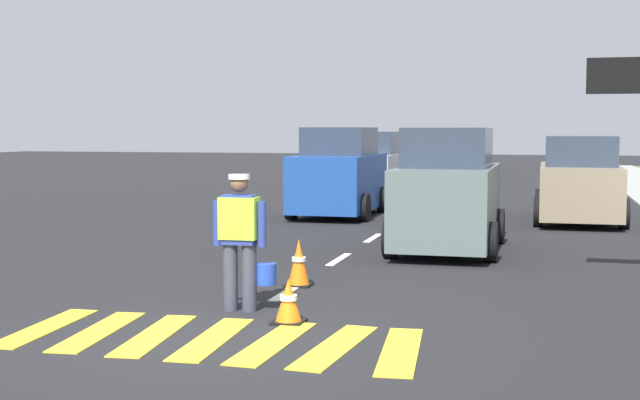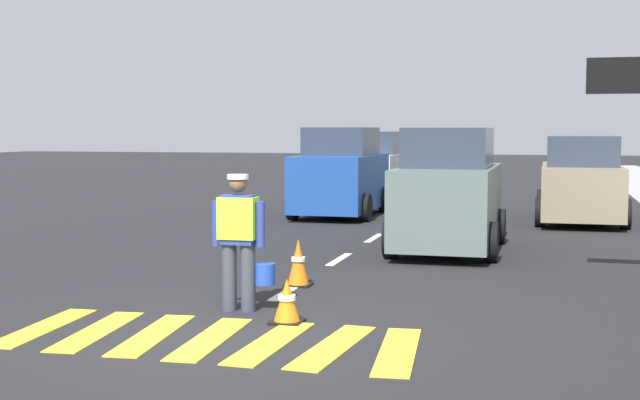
# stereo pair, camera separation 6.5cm
# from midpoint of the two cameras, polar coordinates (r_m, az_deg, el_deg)

# --- Properties ---
(ground_plane) EXTENTS (96.00, 96.00, 0.00)m
(ground_plane) POSITION_cam_midpoint_polar(r_m,az_deg,el_deg) (29.69, 8.34, 0.37)
(ground_plane) COLOR black
(crosswalk_stripes) EXTENTS (4.50, 1.93, 0.01)m
(crosswalk_stripes) POSITION_cam_midpoint_polar(r_m,az_deg,el_deg) (9.28, -7.03, -9.07)
(crosswalk_stripes) COLOR yellow
(crosswalk_stripes) RESTS_ON ground
(lane_center_line) EXTENTS (0.14, 46.40, 0.01)m
(lane_center_line) POSITION_cam_midpoint_polar(r_m,az_deg,el_deg) (33.86, 9.16, 0.89)
(lane_center_line) COLOR silver
(lane_center_line) RESTS_ON ground
(road_worker) EXTENTS (0.76, 0.39, 1.67)m
(road_worker) POSITION_cam_midpoint_polar(r_m,az_deg,el_deg) (10.50, -5.11, -2.32)
(road_worker) COLOR #383D4C
(road_worker) RESTS_ON ground
(traffic_cone_near) EXTENTS (0.36, 0.36, 0.51)m
(traffic_cone_near) POSITION_cam_midpoint_polar(r_m,az_deg,el_deg) (9.90, -2.01, -6.71)
(traffic_cone_near) COLOR black
(traffic_cone_near) RESTS_ON ground
(traffic_cone_far) EXTENTS (0.36, 0.36, 0.67)m
(traffic_cone_far) POSITION_cam_midpoint_polar(r_m,az_deg,el_deg) (12.20, -1.29, -4.17)
(traffic_cone_far) COLOR black
(traffic_cone_far) RESTS_ON ground
(car_parked_far) EXTENTS (2.06, 4.37, 2.06)m
(car_parked_far) POSITION_cam_midpoint_polar(r_m,az_deg,el_deg) (21.48, 16.96, 1.14)
(car_parked_far) COLOR gray
(car_parked_far) RESTS_ON ground
(car_oncoming_second) EXTENTS (2.00, 4.00, 2.14)m
(car_oncoming_second) POSITION_cam_midpoint_polar(r_m,az_deg,el_deg) (27.21, 3.67, 2.12)
(car_oncoming_second) COLOR silver
(car_oncoming_second) RESTS_ON ground
(car_outgoing_ahead) EXTENTS (1.91, 3.90, 2.24)m
(car_outgoing_ahead) POSITION_cam_midpoint_polar(r_m,az_deg,el_deg) (15.83, 8.64, 0.40)
(car_outgoing_ahead) COLOR slate
(car_outgoing_ahead) RESTS_ON ground
(car_oncoming_third) EXTENTS (1.94, 4.05, 2.23)m
(car_oncoming_third) POSITION_cam_midpoint_polar(r_m,az_deg,el_deg) (43.29, 8.50, 3.08)
(car_oncoming_third) COLOR slate
(car_oncoming_third) RESTS_ON ground
(car_oncoming_lead) EXTENTS (2.04, 3.92, 2.26)m
(car_oncoming_lead) POSITION_cam_midpoint_polar(r_m,az_deg,el_deg) (22.03, 1.46, 1.68)
(car_oncoming_lead) COLOR #1E4799
(car_oncoming_lead) RESTS_ON ground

